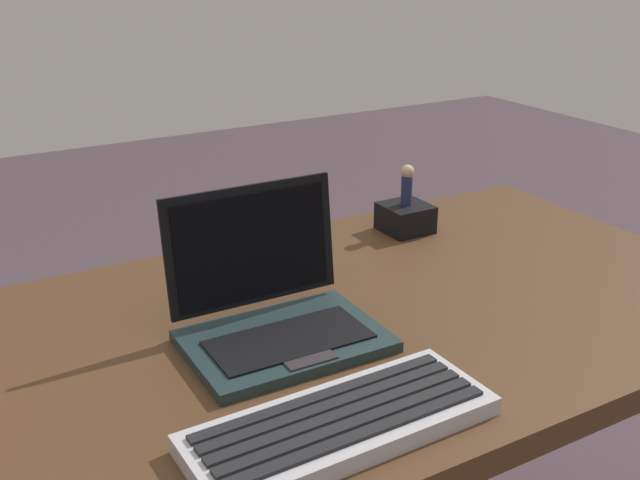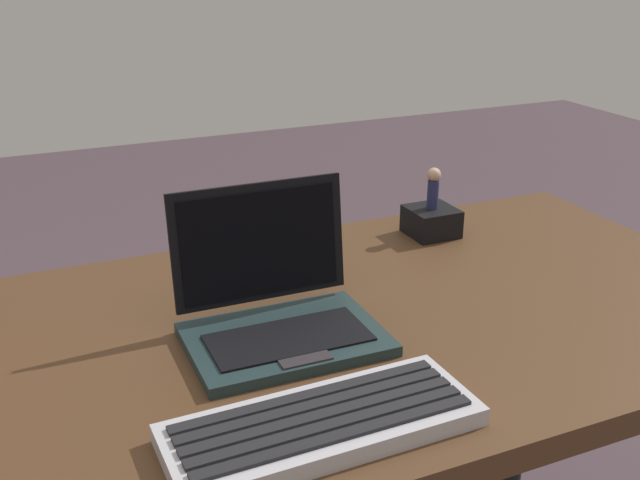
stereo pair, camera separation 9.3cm
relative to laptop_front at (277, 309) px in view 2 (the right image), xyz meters
name	(u,v)px [view 2 (the right image)]	position (x,y,z in m)	size (l,w,h in m)	color
desk	(290,381)	(0.02, 0.01, -0.12)	(1.42, 0.67, 0.75)	#4B301B
laptop_front	(277,309)	(0.00, 0.00, 0.00)	(0.25, 0.20, 0.19)	#1E3032
external_keyboard	(322,424)	(-0.03, -0.22, -0.03)	(0.34, 0.13, 0.03)	#B9B8C1
figurine_stand	(431,221)	(0.38, 0.23, -0.01)	(0.08, 0.08, 0.05)	black
figurine	(433,186)	(0.38, 0.23, 0.05)	(0.02, 0.02, 0.07)	#212650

